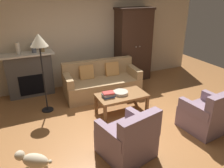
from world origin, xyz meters
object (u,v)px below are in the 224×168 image
Objects in this scene: mantel_vase_slate at (34,48)px; armchair_near_right at (207,115)px; dog at (33,161)px; book_stack at (108,95)px; armchair_near_left at (128,139)px; fruit_bowl at (121,93)px; armoire at (133,45)px; mantel_vase_cream at (18,48)px; mantel_vase_bronze at (42,48)px; couch at (101,83)px; fireplace at (30,74)px; coffee_table at (122,97)px; floor_lamp at (39,45)px.

mantel_vase_slate reaches higher than armchair_near_right.
book_stack is at bearing 33.74° from dog.
armchair_near_left is 1.86× the size of dog.
dog is (-1.45, 0.22, -0.07)m from armchair_near_left.
fruit_bowl is 2.43m from mantel_vase_slate.
armoire is 3.08m from armchair_near_right.
armoire reaches higher than mantel_vase_cream.
mantel_vase_bronze reaches higher than fruit_bowl.
couch reaches higher than book_stack.
fireplace reaches higher than fruit_bowl.
coffee_table is 2.35m from mantel_vase_bronze.
floor_lamp is (-1.45, -0.29, 1.20)m from couch.
mantel_vase_cream reaches higher than coffee_table.
armchair_near_right is (2.53, -3.05, -0.89)m from mantel_vase_bronze.
mantel_vase_bronze is 0.09× the size of floor_lamp.
fireplace is at bearing 110.66° from armchair_near_left.
armoire is 2.19m from coffee_table.
couch is 2.23× the size of armchair_near_right.
mantel_vase_slate is at bearing -5.69° from fireplace.
mantel_vase_slate is 0.46× the size of dog.
mantel_vase_slate is (-1.55, 1.74, 0.87)m from coffee_table.
mantel_vase_cream reaches higher than armchair_near_left.
coffee_table is 1.25× the size of armchair_near_right.
floor_lamp is at bearing 154.69° from fruit_bowl.
fruit_bowl is 1.24× the size of book_stack.
armoire is at bearing 47.35° from book_stack.
mantel_vase_bronze reaches higher than coffee_table.
couch is 1.78× the size of coffee_table.
couch is 1.04m from coffee_table.
mantel_vase_bronze is (0.20, 0.00, -0.03)m from mantel_vase_slate.
armoire is (2.95, -0.08, 0.49)m from fireplace.
fruit_bowl is 2.68m from mantel_vase_cream.
fireplace reaches higher than book_stack.
armchair_near_right is at bearing -3.44° from dog.
mantel_vase_bronze is (0.38, -0.02, 0.63)m from fireplace.
mantel_vase_slate is 3.36m from armchair_near_left.
mantel_vase_cream is (-3.13, 0.06, 0.20)m from armoire.
fireplace is at bearing 177.30° from mantel_vase_bronze.
armchair_near_left reaches higher than coffee_table.
mantel_vase_slate is 1.41× the size of mantel_vase_bronze.
fruit_bowl is 1.44× the size of mantel_vase_slate.
book_stack is 2.01m from armchair_near_right.
armchair_near_right is (1.19, -1.34, -0.14)m from fruit_bowl.
fruit_bowl is at bearing -41.99° from mantel_vase_cream.
fireplace reaches higher than armchair_near_left.
mantel_vase_slate is (-1.54, 1.71, 0.78)m from fruit_bowl.
coffee_table is 2.23× the size of dog.
armoire reaches higher than fruit_bowl.
mantel_vase_slate is (-1.49, 0.70, 0.92)m from couch.
armoire is 2.39× the size of armchair_near_right.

